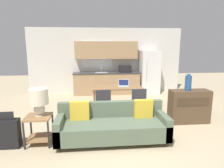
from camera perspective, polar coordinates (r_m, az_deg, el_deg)
ground_plane at (r=4.34m, az=2.88°, el=-16.27°), size 20.00×20.00×0.00m
wall_back at (r=8.48m, az=-1.78°, el=6.70°), size 6.40×0.07×2.70m
kitchen_counter at (r=8.24m, az=-1.45°, el=3.00°), size 2.71×0.65×2.15m
refrigerator at (r=8.45m, az=10.63°, el=3.33°), size 0.76×0.74×1.78m
dining_table at (r=6.04m, az=1.33°, el=-1.34°), size 1.49×0.82×0.77m
couch at (r=4.30m, az=0.01°, el=-11.69°), size 2.29×0.80×0.83m
side_table at (r=4.39m, az=-20.16°, el=-10.97°), size 0.50×0.50×0.59m
table_lamp at (r=4.25m, az=-20.21°, el=-4.10°), size 0.38×0.38×0.56m
credenza at (r=5.58m, az=21.16°, el=-5.97°), size 1.02×0.39×0.86m
vase at (r=5.41m, az=20.94°, el=0.30°), size 0.16×0.16×0.41m
dining_chair_near_right at (r=5.48m, az=7.29°, el=-5.06°), size 0.46×0.46×0.86m
dining_chair_near_left at (r=5.35m, az=-2.72°, el=-5.37°), size 0.46×0.46×0.86m
laptop at (r=6.08m, az=3.34°, el=-0.15°), size 0.36×0.30×0.20m
suitcase at (r=4.50m, az=-27.45°, el=-12.38°), size 0.42×0.22×0.73m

